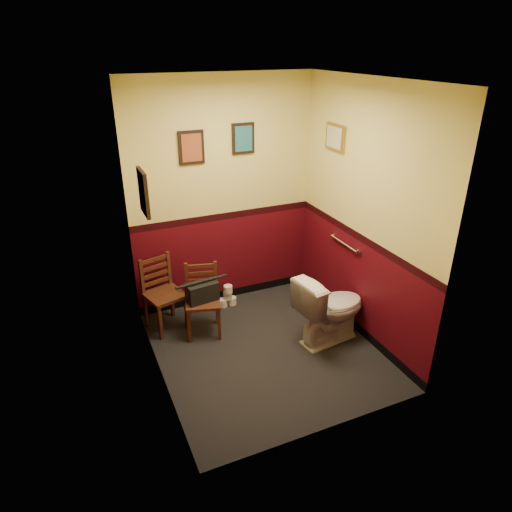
{
  "coord_description": "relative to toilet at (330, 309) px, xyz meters",
  "views": [
    {
      "loc": [
        -1.68,
        -3.6,
        2.99
      ],
      "look_at": [
        0.0,
        0.25,
        1.0
      ],
      "focal_mm": 32.0,
      "sensor_mm": 36.0,
      "label": 1
    }
  ],
  "objects": [
    {
      "name": "floor",
      "position": [
        -0.72,
        0.1,
        -0.39
      ],
      "size": [
        2.2,
        2.4,
        0.0
      ],
      "primitive_type": "cube",
      "color": "black",
      "rests_on": "ground"
    },
    {
      "name": "ceiling",
      "position": [
        -0.72,
        0.1,
        2.31
      ],
      "size": [
        2.2,
        2.4,
        0.0
      ],
      "primitive_type": "cube",
      "rotation": [
        3.14,
        0.0,
        0.0
      ],
      "color": "silver",
      "rests_on": "ground"
    },
    {
      "name": "wall_back",
      "position": [
        -0.72,
        1.3,
        0.96
      ],
      "size": [
        2.2,
        0.0,
        2.7
      ],
      "primitive_type": "cube",
      "rotation": [
        1.57,
        0.0,
        0.0
      ],
      "color": "#480711",
      "rests_on": "ground"
    },
    {
      "name": "wall_front",
      "position": [
        -0.72,
        -1.1,
        0.96
      ],
      "size": [
        2.2,
        0.0,
        2.7
      ],
      "primitive_type": "cube",
      "rotation": [
        -1.57,
        0.0,
        0.0
      ],
      "color": "#480711",
      "rests_on": "ground"
    },
    {
      "name": "wall_left",
      "position": [
        -1.82,
        0.1,
        0.96
      ],
      "size": [
        0.0,
        2.4,
        2.7
      ],
      "primitive_type": "cube",
      "rotation": [
        1.57,
        0.0,
        1.57
      ],
      "color": "#480711",
      "rests_on": "ground"
    },
    {
      "name": "wall_right",
      "position": [
        0.38,
        0.1,
        0.96
      ],
      "size": [
        0.0,
        2.4,
        2.7
      ],
      "primitive_type": "cube",
      "rotation": [
        1.57,
        0.0,
        -1.57
      ],
      "color": "#480711",
      "rests_on": "ground"
    },
    {
      "name": "grab_bar",
      "position": [
        0.35,
        0.35,
        0.56
      ],
      "size": [
        0.05,
        0.56,
        0.06
      ],
      "color": "silver",
      "rests_on": "wall_right"
    },
    {
      "name": "framed_print_back_a",
      "position": [
        -1.07,
        1.28,
        1.56
      ],
      "size": [
        0.28,
        0.04,
        0.36
      ],
      "color": "black",
      "rests_on": "wall_back"
    },
    {
      "name": "framed_print_back_b",
      "position": [
        -0.47,
        1.28,
        1.61
      ],
      "size": [
        0.26,
        0.04,
        0.34
      ],
      "color": "black",
      "rests_on": "wall_back"
    },
    {
      "name": "framed_print_left",
      "position": [
        -1.8,
        0.2,
        1.46
      ],
      "size": [
        0.04,
        0.3,
        0.38
      ],
      "color": "black",
      "rests_on": "wall_left"
    },
    {
      "name": "framed_print_right",
      "position": [
        0.36,
        0.7,
        1.66
      ],
      "size": [
        0.04,
        0.34,
        0.28
      ],
      "color": "olive",
      "rests_on": "wall_right"
    },
    {
      "name": "toilet",
      "position": [
        0.0,
        0.0,
        0.0
      ],
      "size": [
        0.85,
        0.55,
        0.78
      ],
      "primitive_type": "imported",
      "rotation": [
        0.0,
        0.0,
        1.71
      ],
      "color": "white",
      "rests_on": "floor"
    },
    {
      "name": "toilet_brush",
      "position": [
        0.31,
        0.13,
        -0.32
      ],
      "size": [
        0.12,
        0.12,
        0.43
      ],
      "color": "silver",
      "rests_on": "floor"
    },
    {
      "name": "chair_left",
      "position": [
        -1.58,
        0.98,
        0.03
      ],
      "size": [
        0.48,
        0.48,
        0.84
      ],
      "rotation": [
        0.0,
        0.0,
        0.28
      ],
      "color": "#462415",
      "rests_on": "floor"
    },
    {
      "name": "chair_right",
      "position": [
        -1.21,
        0.71,
        0.01
      ],
      "size": [
        0.46,
        0.46,
        0.8
      ],
      "rotation": [
        0.0,
        0.0,
        -0.27
      ],
      "color": "#462415",
      "rests_on": "floor"
    },
    {
      "name": "handbag",
      "position": [
        -1.21,
        0.67,
        0.14
      ],
      "size": [
        0.36,
        0.21,
        0.25
      ],
      "rotation": [
        0.0,
        0.0,
        0.13
      ],
      "color": "black",
      "rests_on": "chair_right"
    },
    {
      "name": "tp_stack",
      "position": [
        -0.77,
        1.1,
        -0.27
      ],
      "size": [
        0.22,
        0.13,
        0.29
      ],
      "color": "silver",
      "rests_on": "floor"
    }
  ]
}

